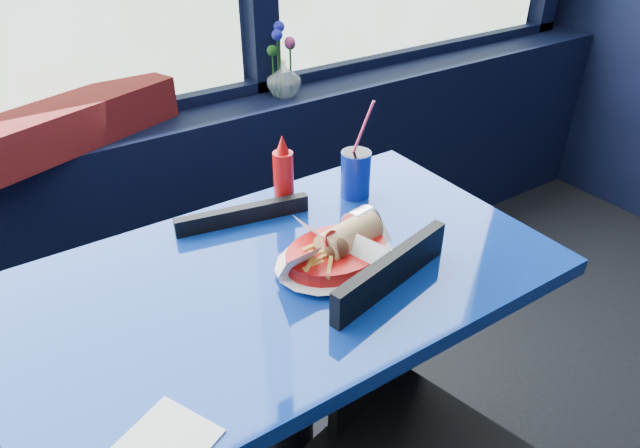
{
  "coord_description": "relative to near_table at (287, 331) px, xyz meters",
  "views": [
    {
      "loc": [
        -0.19,
        1.11,
        1.52
      ],
      "look_at": [
        0.38,
        1.98,
        0.86
      ],
      "focal_mm": 32.0,
      "sensor_mm": 36.0,
      "label": 1
    }
  ],
  "objects": [
    {
      "name": "flower_vase",
      "position": [
        0.5,
        0.84,
        0.31
      ],
      "size": [
        0.16,
        0.17,
        0.26
      ],
      "rotation": [
        0.0,
        0.0,
        0.37
      ],
      "color": "silver",
      "rests_on": "window_sill"
    },
    {
      "name": "chair_near_front",
      "position": [
        0.14,
        -0.28,
        -0.09
      ],
      "size": [
        0.45,
        0.45,
        0.83
      ],
      "rotation": [
        0.0,
        0.0,
        0.23
      ],
      "color": "black",
      "rests_on": "ground"
    },
    {
      "name": "planter_box",
      "position": [
        -0.22,
        0.84,
        0.3
      ],
      "size": [
        0.67,
        0.39,
        0.13
      ],
      "primitive_type": "cube",
      "rotation": [
        0.0,
        0.0,
        0.37
      ],
      "color": "maroon",
      "rests_on": "window_sill"
    },
    {
      "name": "window_sill",
      "position": [
        -0.3,
        0.87,
        -0.17
      ],
      "size": [
        5.0,
        0.26,
        0.8
      ],
      "primitive_type": "cube",
      "color": "black",
      "rests_on": "ground"
    },
    {
      "name": "ketchup_bottle",
      "position": [
        0.15,
        0.25,
        0.27
      ],
      "size": [
        0.05,
        0.05,
        0.2
      ],
      "color": "#BC0E0C",
      "rests_on": "near_table"
    },
    {
      "name": "near_table",
      "position": [
        0.0,
        0.0,
        0.0
      ],
      "size": [
        1.2,
        0.7,
        0.75
      ],
      "color": "black",
      "rests_on": "ground"
    },
    {
      "name": "chair_near_back",
      "position": [
        -0.0,
        0.33,
        -0.11
      ],
      "size": [
        0.42,
        0.42,
        0.79
      ],
      "rotation": [
        0.0,
        0.0,
        2.95
      ],
      "color": "black",
      "rests_on": "ground"
    },
    {
      "name": "soda_cup",
      "position": [
        0.33,
        0.19,
        0.25
      ],
      "size": [
        0.08,
        0.08,
        0.27
      ],
      "rotation": [
        0.0,
        0.0,
        0.35
      ],
      "color": "navy",
      "rests_on": "near_table"
    },
    {
      "name": "food_basket",
      "position": [
        0.11,
        -0.04,
        0.22
      ],
      "size": [
        0.29,
        0.29,
        0.09
      ],
      "rotation": [
        0.0,
        0.0,
        -0.25
      ],
      "color": "#BC0E0C",
      "rests_on": "near_table"
    },
    {
      "name": "napkin",
      "position": [
        -0.38,
        -0.28,
        0.18
      ],
      "size": [
        0.18,
        0.18,
        0.0
      ],
      "primitive_type": "cube",
      "rotation": [
        0.0,
        0.0,
        0.44
      ],
      "color": "white",
      "rests_on": "near_table"
    }
  ]
}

